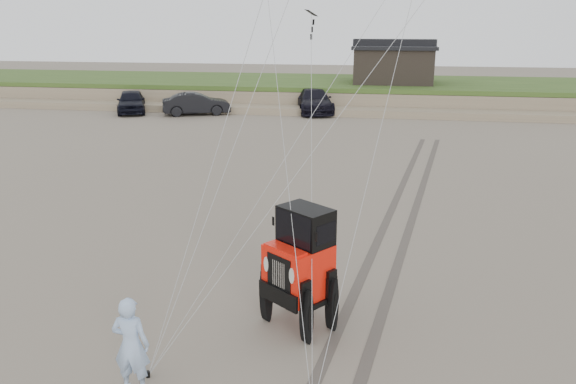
# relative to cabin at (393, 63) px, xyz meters

# --- Properties ---
(ground) EXTENTS (160.00, 160.00, 0.00)m
(ground) POSITION_rel_cabin_xyz_m (-2.00, -37.00, -3.24)
(ground) COLOR #6B6054
(ground) RESTS_ON ground
(dune_ridge) EXTENTS (160.00, 14.25, 1.73)m
(dune_ridge) POSITION_rel_cabin_xyz_m (-2.00, 0.50, -2.42)
(dune_ridge) COLOR #7A6B54
(dune_ridge) RESTS_ON ground
(cabin) EXTENTS (6.40, 5.40, 3.35)m
(cabin) POSITION_rel_cabin_xyz_m (0.00, 0.00, 0.00)
(cabin) COLOR black
(cabin) RESTS_ON dune_ridge
(truck_a) EXTENTS (3.65, 5.16, 1.63)m
(truck_a) POSITION_rel_cabin_xyz_m (-18.72, -7.65, -2.42)
(truck_a) COLOR black
(truck_a) RESTS_ON ground
(truck_b) EXTENTS (5.02, 3.33, 1.56)m
(truck_b) POSITION_rel_cabin_xyz_m (-13.73, -7.82, -2.46)
(truck_b) COLOR black
(truck_b) RESTS_ON ground
(truck_c) EXTENTS (3.82, 6.29, 1.70)m
(truck_c) POSITION_rel_cabin_xyz_m (-5.63, -5.33, -2.39)
(truck_c) COLOR black
(truck_c) RESTS_ON ground
(jeep) EXTENTS (5.39, 6.01, 2.12)m
(jeep) POSITION_rel_cabin_xyz_m (-2.17, -35.36, -2.18)
(jeep) COLOR #F61A0B
(jeep) RESTS_ON ground
(man) EXTENTS (0.68, 0.46, 1.82)m
(man) POSITION_rel_cabin_xyz_m (-4.72, -38.07, -2.33)
(man) COLOR #7E96C4
(man) RESTS_ON ground
(stake_main) EXTENTS (0.08, 0.08, 0.12)m
(stake_main) POSITION_rel_cabin_xyz_m (-4.65, -37.68, -3.18)
(stake_main) COLOR black
(stake_main) RESTS_ON ground
(tire_tracks) EXTENTS (5.22, 29.74, 0.01)m
(tire_tracks) POSITION_rel_cabin_xyz_m (0.00, -29.00, -3.23)
(tire_tracks) COLOR #4C443D
(tire_tracks) RESTS_ON ground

